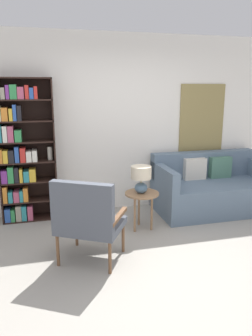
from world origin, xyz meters
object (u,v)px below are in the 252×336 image
at_px(bookshelf, 21,154).
at_px(couch, 211,189).
at_px(table_lamp, 141,176).
at_px(side_table, 142,197).
at_px(armchair, 87,217).

distance_m(bookshelf, couch, 2.95).
relative_size(couch, table_lamp, 4.78).
bearing_deg(side_table, couch, 19.16).
distance_m(armchair, couch, 2.46).
bearing_deg(table_lamp, side_table, 35.21).
xyz_separation_m(couch, side_table, (-1.29, -0.45, 0.12)).
height_order(bookshelf, side_table, bookshelf).
xyz_separation_m(couch, table_lamp, (-1.31, -0.46, 0.42)).
bearing_deg(bookshelf, side_table, -25.60).
height_order(bookshelf, couch, bookshelf).
bearing_deg(armchair, bookshelf, 115.71).
bearing_deg(side_table, table_lamp, -144.79).
distance_m(bookshelf, armchair, 1.71).
distance_m(couch, side_table, 1.37).
relative_size(armchair, table_lamp, 2.61).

